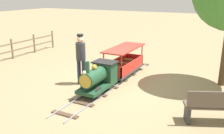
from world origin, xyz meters
The scene contains 6 objects.
ground_plane centered at (0.00, 0.00, 0.00)m, with size 60.00×60.00×0.00m, color #8C7A56.
track centered at (0.00, 0.12, 0.02)m, with size 0.74×5.70×0.04m.
locomotive centered at (0.00, 0.97, 0.48)m, with size 0.70×1.45×1.05m.
passenger_car centered at (0.00, -0.78, 0.42)m, with size 0.80×2.00×0.97m.
conductor_person centered at (0.85, 0.64, 0.96)m, with size 0.30×0.30×1.62m.
park_bench centered at (-3.22, 1.37, 0.42)m, with size 1.35×0.89×0.82m.
Camera 1 is at (-3.49, 6.83, 2.84)m, focal length 39.44 mm.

